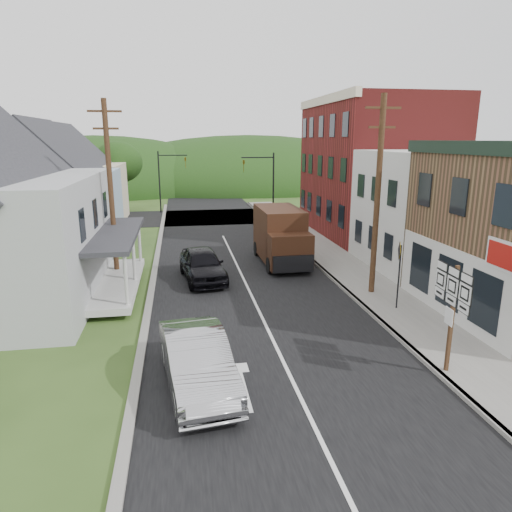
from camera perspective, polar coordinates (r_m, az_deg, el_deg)
name	(u,v)px	position (r m, az deg, el deg)	size (l,w,h in m)	color
ground	(269,332)	(17.50, 1.63, -9.53)	(120.00, 120.00, 0.00)	#2D4719
road	(236,264)	(26.84, -2.50, -0.96)	(9.00, 90.00, 0.02)	black
cross_road	(214,217)	(43.39, -5.31, 4.90)	(60.00, 9.00, 0.02)	black
sidewalk_right	(344,267)	(26.31, 10.91, -1.36)	(2.80, 55.00, 0.15)	slate
curb_right	(321,268)	(25.88, 8.11, -1.51)	(0.20, 55.00, 0.15)	slate
curb_left	(154,276)	(24.76, -12.67, -2.49)	(0.30, 55.00, 0.12)	slate
storefront_white	(442,210)	(27.59, 22.21, 5.31)	(8.00, 7.00, 6.50)	silver
storefront_red	(374,168)	(35.80, 14.49, 10.57)	(8.00, 12.00, 10.00)	maroon
house_blue	(61,191)	(33.79, -23.17, 7.45)	(7.14, 8.16, 7.28)	#889EBA
house_cream	(80,180)	(42.66, -21.10, 8.85)	(7.14, 8.16, 7.28)	beige
utility_pole_right	(378,196)	(21.23, 14.95, 7.31)	(1.60, 0.26, 9.00)	#472D19
utility_pole_left	(111,190)	(24.05, -17.71, 7.89)	(1.60, 0.26, 9.00)	#472D19
traffic_signal_right	(266,179)	(40.03, 1.20, 9.59)	(2.87, 0.20, 6.00)	black
traffic_signal_left	(166,174)	(46.33, -11.15, 9.97)	(2.87, 0.20, 6.00)	black
tree_left_d	(118,162)	(48.10, -16.88, 11.13)	(4.80, 4.80, 6.94)	#382616
forested_ridge	(200,187)	(71.12, -7.07, 8.53)	(90.00, 30.00, 16.00)	#183610
silver_sedan	(197,361)	(13.73, -7.39, -12.89)	(1.75, 5.01, 1.65)	#ADACB1
dark_sedan	(202,265)	(23.64, -6.72, -1.08)	(1.96, 4.87, 1.66)	black
delivery_van	(281,236)	(26.55, 3.13, 2.47)	(2.43, 5.77, 3.22)	black
route_sign_cluster	(452,304)	(14.86, 23.28, -5.52)	(0.21, 1.92, 3.37)	#472D19
warning_sign	(399,266)	(19.82, 17.45, -1.17)	(0.30, 0.76, 2.90)	black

